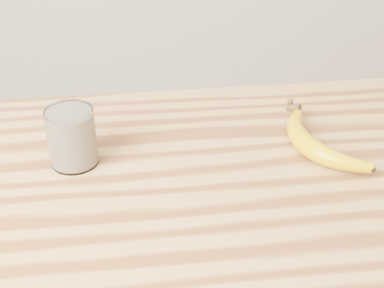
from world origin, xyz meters
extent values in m
cube|color=#AD7F42|center=(0.00, 0.00, 0.88)|extent=(1.20, 0.80, 0.04)
cylinder|color=brown|center=(-0.54, 0.34, 0.43)|extent=(0.06, 0.06, 0.86)
cylinder|color=white|center=(-0.33, 0.15, 0.95)|extent=(0.08, 0.08, 0.10)
torus|color=white|center=(-0.33, 0.15, 1.00)|extent=(0.08, 0.08, 0.00)
cylinder|color=beige|center=(-0.33, 0.15, 0.95)|extent=(0.08, 0.08, 0.09)
camera|label=1|loc=(-0.22, -0.64, 1.43)|focal=50.00mm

